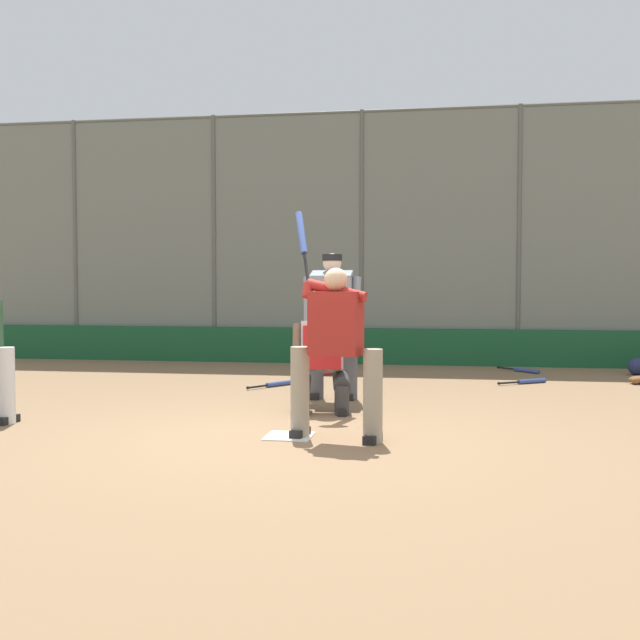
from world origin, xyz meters
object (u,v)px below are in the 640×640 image
object	(u,v)px
spare_bat_near_backstop	(276,384)
spare_bat_third_base_side	(322,374)
spare_bat_by_padding	(523,370)
fielding_glove_on_dirt	(640,380)
umpire_home	(332,321)
batter_at_plate	(335,346)
catcher_behind_plate	(322,354)
spare_bat_first_base_side	(528,381)

from	to	relation	value
spare_bat_near_backstop	spare_bat_third_base_side	size ratio (longest dim) A/B	0.98
spare_bat_by_padding	fielding_glove_on_dirt	world-z (taller)	fielding_glove_on_dirt
spare_bat_by_padding	umpire_home	bearing A→B (deg)	-82.04
batter_at_plate	spare_bat_third_base_side	bearing A→B (deg)	-68.23
batter_at_plate	umpire_home	bearing A→B (deg)	-69.79
umpire_home	spare_bat_third_base_side	xyz separation A→B (m)	(0.50, -2.40, -0.94)
catcher_behind_plate	spare_bat_third_base_side	bearing A→B (deg)	-90.49
spare_bat_third_base_side	spare_bat_first_base_side	distance (m)	3.11
batter_at_plate	umpire_home	size ratio (longest dim) A/B	1.19
batter_at_plate	spare_bat_third_base_side	size ratio (longest dim) A/B	2.96
spare_bat_first_base_side	fielding_glove_on_dirt	size ratio (longest dim) A/B	2.23
catcher_behind_plate	umpire_home	bearing A→B (deg)	-98.29
spare_bat_near_backstop	spare_bat_by_padding	xyz separation A→B (m)	(-3.61, -2.29, 0.00)
catcher_behind_plate	fielding_glove_on_dirt	bearing A→B (deg)	-152.83
umpire_home	spare_bat_by_padding	world-z (taller)	umpire_home
spare_bat_near_backstop	fielding_glove_on_dirt	distance (m)	5.21
catcher_behind_plate	spare_bat_first_base_side	bearing A→B (deg)	-141.30
umpire_home	spare_bat_near_backstop	size ratio (longest dim) A/B	2.55
batter_at_plate	spare_bat_first_base_side	bearing A→B (deg)	-105.83
spare_bat_first_base_side	fielding_glove_on_dirt	world-z (taller)	fielding_glove_on_dirt
spare_bat_first_base_side	umpire_home	bearing A→B (deg)	-176.28
spare_bat_first_base_side	fielding_glove_on_dirt	xyz separation A→B (m)	(-1.58, -0.22, 0.03)
catcher_behind_plate	spare_bat_by_padding	distance (m)	5.07
spare_bat_near_backstop	spare_bat_first_base_side	distance (m)	3.62
spare_bat_first_base_side	spare_bat_near_backstop	bearing A→B (deg)	160.78
catcher_behind_plate	spare_bat_near_backstop	xyz separation A→B (m)	(0.96, -1.98, -0.62)
spare_bat_by_padding	spare_bat_near_backstop	bearing A→B (deg)	-101.11
batter_at_plate	catcher_behind_plate	size ratio (longest dim) A/B	1.71
batter_at_plate	spare_bat_by_padding	bearing A→B (deg)	-100.44
umpire_home	fielding_glove_on_dirt	xyz separation A→B (m)	(-4.16, -2.14, -0.92)
spare_bat_first_base_side	spare_bat_by_padding	bearing A→B (deg)	53.44
catcher_behind_plate	fielding_glove_on_dirt	size ratio (longest dim) A/B	3.84
umpire_home	spare_bat_first_base_side	xyz separation A→B (m)	(-2.58, -1.92, -0.94)
spare_bat_third_base_side	umpire_home	bearing A→B (deg)	72.18
batter_at_plate	spare_bat_by_padding	world-z (taller)	batter_at_plate
batter_at_plate	catcher_behind_plate	xyz separation A→B (m)	(0.34, -1.44, -0.21)
spare_bat_third_base_side	spare_bat_first_base_side	bearing A→B (deg)	141.56
batter_at_plate	fielding_glove_on_dirt	bearing A→B (deg)	-118.63
batter_at_plate	fielding_glove_on_dirt	distance (m)	5.94
batter_at_plate	spare_bat_by_padding	size ratio (longest dim) A/B	3.24
fielding_glove_on_dirt	batter_at_plate	bearing A→B (deg)	49.83
umpire_home	spare_bat_first_base_side	distance (m)	3.35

